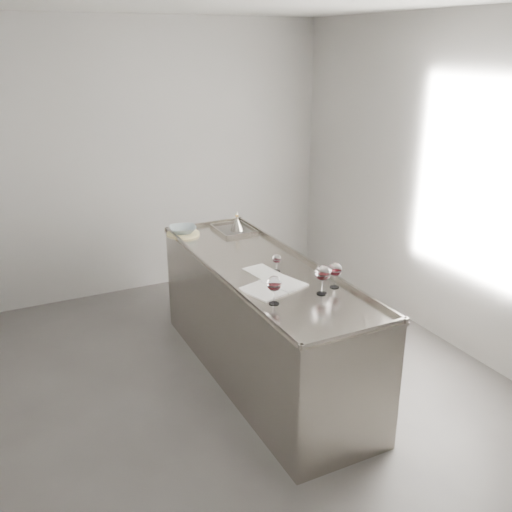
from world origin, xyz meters
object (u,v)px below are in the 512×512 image
wine_glass_right (335,270)px  ceramic_bowl (183,230)px  counter (262,323)px  wine_glass_left (274,284)px  notebook (273,287)px  wine_glass_small (277,259)px  wine_funnel (237,225)px  wine_glass_middle (323,274)px

wine_glass_right → ceramic_bowl: bearing=109.3°
counter → wine_glass_left: size_ratio=12.52×
counter → notebook: 0.62m
wine_glass_small → ceramic_bowl: (-0.33, 1.12, -0.05)m
wine_glass_left → notebook: wine_glass_left is taller
notebook → wine_funnel: (0.31, 1.28, 0.05)m
notebook → wine_funnel: 1.32m
counter → ceramic_bowl: ceramic_bowl is taller
wine_glass_middle → wine_glass_left: bearing=179.2°
notebook → wine_glass_middle: bearing=-60.1°
notebook → ceramic_bowl: ceramic_bowl is taller
ceramic_bowl → wine_funnel: (0.48, -0.10, 0.01)m
counter → notebook: counter is taller
wine_glass_left → wine_funnel: wine_glass_left is taller
notebook → ceramic_bowl: size_ratio=2.06×
notebook → wine_funnel: bearing=59.4°
wine_glass_left → ceramic_bowl: (-0.05, 1.62, -0.09)m
wine_funnel → notebook: bearing=-103.8°
counter → ceramic_bowl: size_ratio=10.28×
wine_glass_middle → wine_glass_small: (-0.08, 0.50, -0.05)m
counter → wine_glass_small: bearing=-62.7°
wine_glass_small → wine_funnel: wine_funnel is taller
ceramic_bowl → wine_glass_small: bearing=-73.5°
ceramic_bowl → wine_funnel: bearing=-12.2°
wine_glass_left → wine_funnel: size_ratio=1.05×
notebook → wine_glass_left: bearing=-133.7°
wine_glass_left → ceramic_bowl: bearing=91.7°
wine_glass_left → wine_glass_small: size_ratio=1.45×
wine_glass_small → wine_funnel: 1.03m
wine_glass_middle → wine_glass_right: (0.14, 0.05, -0.02)m
notebook → wine_funnel: wine_funnel is taller
wine_glass_right → wine_glass_small: wine_glass_right is taller
wine_glass_right → wine_funnel: size_ratio=0.99×
wine_glass_middle → wine_glass_right: size_ratio=1.14×
wine_funnel → wine_glass_small: bearing=-98.1°
wine_glass_small → notebook: 0.33m
wine_glass_middle → wine_glass_right: 0.15m
counter → wine_glass_left: 0.89m
counter → wine_glass_middle: wine_glass_middle is taller
wine_glass_right → ceramic_bowl: size_ratio=0.77×
wine_funnel → wine_glass_left: bearing=-105.9°
wine_glass_middle → wine_funnel: bearing=87.5°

